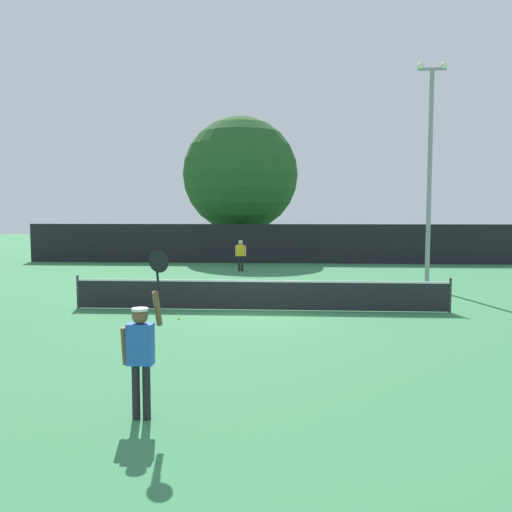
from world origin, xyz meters
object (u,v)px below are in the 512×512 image
(parked_car_mid, at_px, (370,244))
(parked_car_far, at_px, (414,245))
(large_tree, at_px, (240,175))
(parked_car_near, at_px, (242,245))
(tennis_ball, at_px, (179,318))
(light_pole, at_px, (430,163))
(player_serving, at_px, (141,346))
(player_receiving, at_px, (241,252))

(parked_car_mid, distance_m, parked_car_far, 3.41)
(large_tree, distance_m, parked_car_near, 5.33)
(parked_car_near, xyz_separation_m, parked_car_mid, (9.53, 2.58, 0.00))
(tennis_ball, height_order, parked_car_near, parked_car_near)
(light_pole, relative_size, large_tree, 0.95)
(player_serving, distance_m, player_receiving, 20.51)
(player_receiving, height_order, parked_car_far, parked_car_far)
(parked_car_mid, relative_size, parked_car_far, 1.00)
(parked_car_mid, bearing_deg, tennis_ball, -117.80)
(light_pole, distance_m, parked_car_mid, 19.38)
(tennis_ball, height_order, parked_car_mid, parked_car_mid)
(tennis_ball, bearing_deg, player_receiving, 87.47)
(player_receiving, bearing_deg, large_tree, -84.57)
(large_tree, xyz_separation_m, parked_car_mid, (9.43, 4.67, -4.90))
(tennis_ball, xyz_separation_m, large_tree, (-0.21, 21.34, 5.64))
(parked_car_mid, bearing_deg, light_pole, -99.51)
(tennis_ball, bearing_deg, parked_car_near, 90.76)
(parked_car_near, distance_m, parked_car_far, 12.50)
(player_receiving, height_order, parked_car_mid, parked_car_mid)
(tennis_ball, bearing_deg, player_serving, -82.15)
(large_tree, height_order, parked_car_far, large_tree)
(player_serving, relative_size, tennis_ball, 37.16)
(player_receiving, xyz_separation_m, tennis_ball, (-0.58, -13.05, -0.97))
(player_serving, relative_size, large_tree, 0.26)
(parked_car_near, relative_size, parked_car_mid, 0.96)
(player_serving, height_order, parked_car_mid, player_serving)
(tennis_ball, distance_m, large_tree, 22.07)
(light_pole, xyz_separation_m, parked_car_near, (-9.12, 16.31, -4.33))
(player_serving, height_order, player_receiving, player_serving)
(player_serving, height_order, tennis_ball, player_serving)
(tennis_ball, bearing_deg, large_tree, 90.56)
(player_serving, relative_size, parked_car_mid, 0.57)
(parked_car_mid, bearing_deg, player_receiving, -131.98)
(player_receiving, relative_size, parked_car_near, 0.39)
(large_tree, bearing_deg, player_receiving, -84.57)
(light_pole, xyz_separation_m, large_tree, (-9.02, 14.22, 0.57))
(player_serving, distance_m, parked_car_far, 33.63)
(player_serving, distance_m, tennis_ball, 7.60)
(player_serving, height_order, parked_car_far, player_serving)
(parked_car_near, height_order, parked_car_mid, same)
(light_pole, height_order, parked_car_mid, light_pole)
(player_serving, xyz_separation_m, parked_car_near, (-1.34, 30.88, -0.34))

